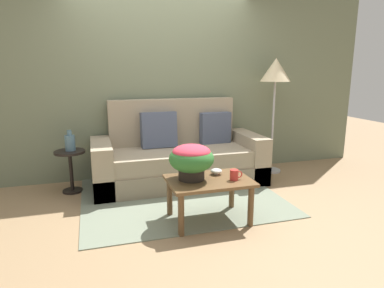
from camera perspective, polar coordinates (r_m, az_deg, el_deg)
The scene contains 11 objects.
ground_plane at distance 4.03m, azimuth -1.48°, elevation -9.49°, with size 14.00×14.00×0.00m, color #997A56.
wall_back at distance 4.87m, azimuth -5.25°, elevation 10.80°, with size 6.40×0.12×2.74m, color slate.
area_rug at distance 4.17m, azimuth -2.06°, elevation -8.65°, with size 2.30×1.99×0.01m, color gray.
couch at distance 4.58m, azimuth -2.30°, elevation -2.36°, with size 2.24×0.92×1.10m.
coffee_table at distance 3.41m, azimuth 2.87°, elevation -7.16°, with size 0.82×0.59×0.44m.
side_table at distance 4.45m, azimuth -19.77°, elevation -3.12°, with size 0.37×0.37×0.53m.
floor_lamp at distance 5.04m, azimuth 13.88°, elevation 11.19°, with size 0.43×0.43×1.66m.
potted_plant at distance 3.32m, azimuth -0.09°, elevation -2.46°, with size 0.44×0.44×0.35m.
coffee_mug at distance 3.37m, azimuth 7.16°, elevation -5.18°, with size 0.13×0.08×0.10m.
snack_bowl at distance 3.53m, azimuth 4.11°, elevation -4.59°, with size 0.12×0.12×0.06m.
table_vase at distance 4.41m, azimuth -19.86°, elevation 0.27°, with size 0.12×0.12×0.25m.
Camera 1 is at (-0.98, -3.61, 1.52)m, focal length 31.67 mm.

